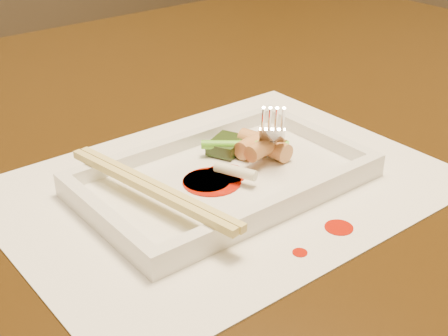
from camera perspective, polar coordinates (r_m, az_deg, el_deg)
table at (r=0.76m, az=-4.40°, el=-2.81°), size 1.40×0.90×0.75m
placemat at (r=0.58m, az=0.00°, el=-1.64°), size 0.40×0.30×0.00m
sauce_splatter_a at (r=0.53m, az=10.46°, el=-5.37°), size 0.02×0.02×0.00m
sauce_splatter_b at (r=0.49m, az=6.95°, el=-7.68°), size 0.01×0.01×0.00m
plate_base at (r=0.58m, az=0.00°, el=-1.23°), size 0.26×0.16×0.01m
plate_rim_far at (r=0.62m, az=-4.23°, el=2.27°), size 0.26×0.01×0.01m
plate_rim_near at (r=0.52m, az=5.06°, el=-3.29°), size 0.26×0.01×0.01m
plate_rim_left at (r=0.51m, az=-10.93°, el=-4.36°), size 0.01×0.14×0.01m
plate_rim_right at (r=0.65m, az=8.64°, el=2.99°), size 0.01×0.14×0.01m
veg_piece at (r=0.62m, az=0.23°, el=2.12°), size 0.05×0.04×0.01m
scallion_white at (r=0.56m, az=1.05°, el=-0.29°), size 0.03×0.04×0.01m
scallion_green at (r=0.61m, az=1.93°, el=2.12°), size 0.07×0.06×0.01m
chopstick_a at (r=0.53m, az=-7.02°, el=-1.91°), size 0.04×0.19×0.01m
chopstick_b at (r=0.53m, az=-6.29°, el=-1.64°), size 0.04×0.19×0.01m
fork at (r=0.60m, az=4.23°, el=8.05°), size 0.09×0.10×0.14m
sauce_blob_0 at (r=0.57m, az=-1.12°, el=-1.26°), size 0.05×0.05×0.00m
sauce_blob_1 at (r=0.57m, az=-1.60°, el=-1.18°), size 0.04×0.04×0.00m
sauce_blob_2 at (r=0.58m, az=0.18°, el=-0.56°), size 0.04×0.04×0.00m
rice_cake_0 at (r=0.61m, az=2.76°, el=2.23°), size 0.05×0.03×0.02m
rice_cake_1 at (r=0.62m, az=3.53°, el=2.30°), size 0.03×0.05×0.02m
rice_cake_2 at (r=0.59m, az=3.59°, el=1.86°), size 0.04×0.02×0.02m
rice_cake_3 at (r=0.61m, az=4.34°, el=1.92°), size 0.02×0.04×0.02m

